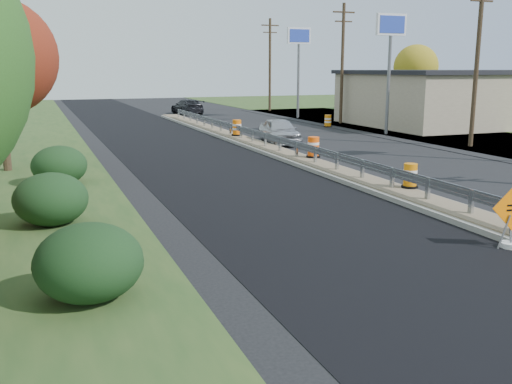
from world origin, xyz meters
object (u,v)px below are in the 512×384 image
object	(u,v)px
car_silver	(280,131)
car_dark_far	(187,107)
barrel_median_near	(410,176)
barrel_median_far	(237,128)
barrel_shoulder_mid	(328,121)
caution_sign	(512,232)
barrel_median_mid	(313,148)

from	to	relation	value
car_silver	car_dark_far	size ratio (longest dim) A/B	0.89
barrel_median_near	barrel_median_far	xyz separation A→B (m)	(-0.41, 17.39, 0.06)
car_dark_far	barrel_median_near	bearing A→B (deg)	82.62
barrel_median_far	car_silver	size ratio (longest dim) A/B	0.23
barrel_shoulder_mid	car_silver	world-z (taller)	car_silver
barrel_median_near	car_dark_far	distance (m)	38.22
caution_sign	barrel_median_mid	distance (m)	13.82
caution_sign	barrel_median_mid	world-z (taller)	caution_sign
barrel_median_near	barrel_shoulder_mid	bearing A→B (deg)	68.70
barrel_median_mid	car_silver	distance (m)	6.99
car_silver	car_dark_far	bearing A→B (deg)	96.68
barrel_median_near	barrel_median_mid	world-z (taller)	barrel_median_mid
barrel_median_near	car_dark_far	world-z (taller)	car_dark_far
barrel_median_mid	car_silver	world-z (taller)	car_silver
car_silver	car_dark_far	xyz separation A→B (m)	(0.51, 23.72, -0.03)
barrel_median_far	caution_sign	bearing A→B (deg)	-92.52
barrel_median_mid	car_silver	xyz separation A→B (m)	(1.25, 6.88, 0.05)
barrel_shoulder_mid	car_silver	size ratio (longest dim) A/B	0.21
caution_sign	barrel_shoulder_mid	size ratio (longest dim) A/B	1.77
barrel_median_far	barrel_median_near	bearing A→B (deg)	-88.64
barrel_shoulder_mid	barrel_median_mid	bearing A→B (deg)	-120.64
barrel_shoulder_mid	barrel_median_far	bearing A→B (deg)	-152.14
barrel_median_mid	barrel_shoulder_mid	size ratio (longest dim) A/B	1.06
barrel_median_mid	car_dark_far	bearing A→B (deg)	86.71
barrel_shoulder_mid	car_dark_far	distance (m)	17.42
barrel_median_far	barrel_shoulder_mid	distance (m)	10.25
car_silver	barrel_median_mid	bearing A→B (deg)	-92.38
barrel_median_far	car_dark_far	distance (m)	20.90
caution_sign	car_silver	world-z (taller)	caution_sign
car_silver	car_dark_far	distance (m)	23.73
caution_sign	barrel_median_far	bearing A→B (deg)	96.21
barrel_shoulder_mid	car_silver	distance (m)	10.70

